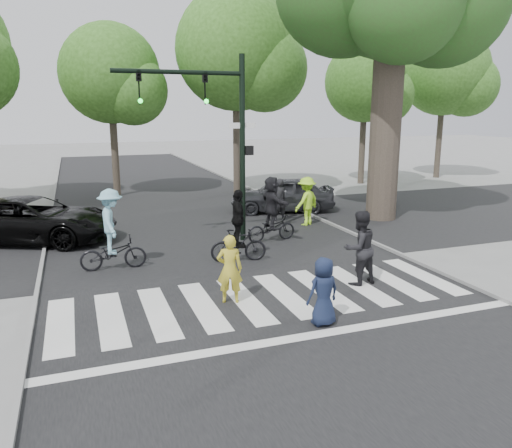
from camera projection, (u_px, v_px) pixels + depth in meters
The scene contains 21 objects.
ground at pixel (282, 314), 10.79m from camera, with size 120.00×120.00×0.00m, color gray.
road_stem at pixel (219, 252), 15.36m from camera, with size 10.00×70.00×0.01m, color black.
road_cross at pixel (196, 231), 18.11m from camera, with size 70.00×10.00×0.01m, color black.
curb_left at pixel (41, 269), 13.66m from camera, with size 0.10×70.00×0.10m, color gray.
curb_right at pixel (361, 237), 17.04m from camera, with size 0.10×70.00×0.10m, color gray.
crosswalk at pixel (271, 302), 11.39m from camera, with size 10.00×3.85×0.01m.
traffic_signal at pixel (217, 123), 15.70m from camera, with size 4.45×0.29×6.00m.
bg_tree_2 at pixel (116, 78), 24.10m from camera, with size 5.04×4.80×8.40m.
bg_tree_3 at pixel (243, 55), 24.64m from camera, with size 6.30×6.00×10.20m.
bg_tree_4 at pixel (370, 85), 28.36m from camera, with size 4.83×4.60×8.15m.
bg_tree_5 at pixel (450, 75), 30.74m from camera, with size 5.67×5.40×9.30m.
pedestrian_woman at pixel (230, 269), 11.24m from camera, with size 0.58×0.38×1.59m, color gold.
pedestrian_child at pixel (323, 292), 10.08m from camera, with size 0.70×0.45×1.43m, color #17203B.
pedestrian_adult at pixel (359, 248), 12.41m from camera, with size 0.92×0.71×1.89m, color black.
cyclist_left at pixel (112, 235), 13.55m from camera, with size 1.79×1.17×2.24m.
cyclist_mid at pixel (238, 233), 14.28m from camera, with size 1.67×1.04×2.11m.
cyclist_right at pixel (272, 213), 16.49m from camera, with size 1.77×1.64×2.18m.
car_suv at pixel (33, 220), 16.49m from camera, with size 2.48×5.37×1.49m, color black.
car_grey at pixel (282, 195), 21.33m from camera, with size 1.76×4.38×1.49m, color #2C2D31.
bystander_hivis at pixel (307, 201), 18.82m from camera, with size 1.19×0.68×1.84m, color #AEF729.
bystander_dark at pixel (279, 200), 19.52m from camera, with size 0.62×0.40×1.69m, color black.
Camera 1 is at (-3.98, -9.27, 4.32)m, focal length 35.00 mm.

